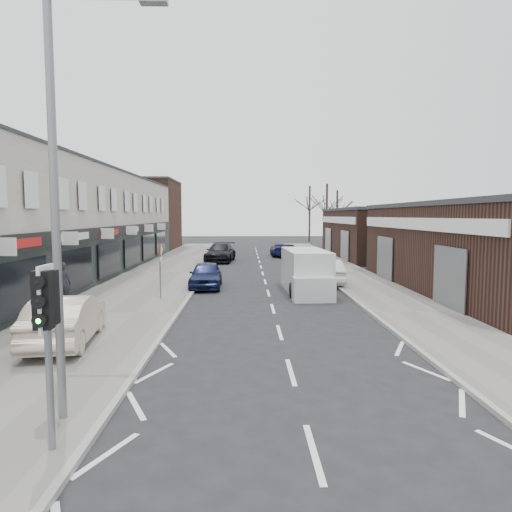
{
  "coord_description": "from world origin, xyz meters",
  "views": [
    {
      "loc": [
        -1.14,
        -9.39,
        4.02
      ],
      "look_at": [
        -0.8,
        6.52,
        2.6
      ],
      "focal_mm": 32.0,
      "sensor_mm": 36.0,
      "label": 1
    }
  ],
  "objects": [
    {
      "name": "tree_far_a",
      "position": [
        9.0,
        48.0,
        0.0
      ],
      "size": [
        3.6,
        3.6,
        8.0
      ],
      "primitive_type": null,
      "color": "#382D26",
      "rests_on": "ground"
    },
    {
      "name": "tree_far_b",
      "position": [
        11.5,
        54.0,
        0.0
      ],
      "size": [
        3.6,
        3.6,
        7.5
      ],
      "primitive_type": null,
      "color": "#382D26",
      "rests_on": "ground"
    },
    {
      "name": "parked_car_left_a",
      "position": [
        -3.4,
        15.85,
        0.72
      ],
      "size": [
        1.78,
        4.26,
        1.44
      ],
      "primitive_type": "imported",
      "rotation": [
        0.0,
        0.0,
        0.02
      ],
      "color": "#141B41",
      "rests_on": "ground"
    },
    {
      "name": "shop_terrace_left",
      "position": [
        -13.5,
        19.5,
        3.55
      ],
      "size": [
        8.0,
        41.0,
        7.1
      ],
      "primitive_type": "cube",
      "color": "beige",
      "rests_on": "ground"
    },
    {
      "name": "pedestrian",
      "position": [
        -9.2,
        10.59,
        1.06
      ],
      "size": [
        0.71,
        0.49,
        1.88
      ],
      "primitive_type": "imported",
      "rotation": [
        0.0,
        0.0,
        3.19
      ],
      "color": "black",
      "rests_on": "pavement_left"
    },
    {
      "name": "traffic_light",
      "position": [
        -4.4,
        -2.02,
        2.41
      ],
      "size": [
        0.28,
        0.6,
        3.1
      ],
      "color": "slate",
      "rests_on": "pavement_left"
    },
    {
      "name": "right_unit_near",
      "position": [
        12.5,
        14.0,
        2.25
      ],
      "size": [
        10.0,
        18.0,
        4.5
      ],
      "primitive_type": "cube",
      "color": "#331F17",
      "rests_on": "ground"
    },
    {
      "name": "right_unit_far",
      "position": [
        12.5,
        34.0,
        2.25
      ],
      "size": [
        10.0,
        16.0,
        4.5
      ],
      "primitive_type": "cube",
      "color": "#331F17",
      "rests_on": "ground"
    },
    {
      "name": "ground",
      "position": [
        0.0,
        0.0,
        0.0
      ],
      "size": [
        160.0,
        160.0,
        0.0
      ],
      "primitive_type": "plane",
      "color": "black",
      "rests_on": "ground"
    },
    {
      "name": "pavement_right",
      "position": [
        5.75,
        22.0,
        0.06
      ],
      "size": [
        3.5,
        64.0,
        0.12
      ],
      "primitive_type": "cube",
      "color": "slate",
      "rests_on": "ground"
    },
    {
      "name": "parked_car_right_a",
      "position": [
        3.5,
        17.06,
        0.73
      ],
      "size": [
        1.56,
        4.46,
        1.47
      ],
      "primitive_type": "imported",
      "rotation": [
        0.0,
        0.0,
        3.14
      ],
      "color": "silver",
      "rests_on": "ground"
    },
    {
      "name": "warning_sign",
      "position": [
        -5.16,
        12.0,
        2.2
      ],
      "size": [
        0.12,
        0.8,
        2.7
      ],
      "color": "slate",
      "rests_on": "pavement_left"
    },
    {
      "name": "parked_car_right_b",
      "position": [
        2.87,
        34.21,
        0.69
      ],
      "size": [
        1.78,
        4.09,
        1.37
      ],
      "primitive_type": "imported",
      "rotation": [
        0.0,
        0.0,
        3.1
      ],
      "color": "black",
      "rests_on": "ground"
    },
    {
      "name": "street_lamp",
      "position": [
        -4.53,
        -0.8,
        4.62
      ],
      "size": [
        2.23,
        0.22,
        8.0
      ],
      "color": "slate",
      "rests_on": "pavement_left"
    },
    {
      "name": "brick_block_far",
      "position": [
        -13.5,
        45.0,
        4.0
      ],
      "size": [
        8.0,
        10.0,
        8.0
      ],
      "primitive_type": "cube",
      "color": "#41271C",
      "rests_on": "ground"
    },
    {
      "name": "parked_car_right_c",
      "position": [
        2.2,
        35.46,
        0.64
      ],
      "size": [
        1.83,
        4.43,
        1.28
      ],
      "primitive_type": "imported",
      "rotation": [
        0.0,
        0.0,
        3.15
      ],
      "color": "#121239",
      "rests_on": "ground"
    },
    {
      "name": "white_van",
      "position": [
        2.0,
        14.19,
        1.05
      ],
      "size": [
        2.23,
        5.79,
        2.22
      ],
      "rotation": [
        0.0,
        0.0,
        0.05
      ],
      "color": "silver",
      "rests_on": "ground"
    },
    {
      "name": "sedan_on_pavement",
      "position": [
        -6.65,
        4.4,
        0.87
      ],
      "size": [
        2.13,
        4.69,
        1.49
      ],
      "primitive_type": "imported",
      "rotation": [
        0.0,
        0.0,
        3.27
      ],
      "color": "#C3B49C",
      "rests_on": "pavement_left"
    },
    {
      "name": "pavement_left",
      "position": [
        -6.75,
        22.0,
        0.06
      ],
      "size": [
        5.5,
        64.0,
        0.12
      ],
      "primitive_type": "cube",
      "color": "slate",
      "rests_on": "ground"
    },
    {
      "name": "parked_car_left_b",
      "position": [
        -3.4,
        30.26,
        0.8
      ],
      "size": [
        2.73,
        5.71,
        1.6
      ],
      "primitive_type": "imported",
      "rotation": [
        0.0,
        0.0,
        -0.09
      ],
      "color": "black",
      "rests_on": "ground"
    },
    {
      "name": "tree_far_c",
      "position": [
        8.5,
        60.0,
        0.0
      ],
      "size": [
        3.6,
        3.6,
        8.5
      ],
      "primitive_type": null,
      "color": "#382D26",
      "rests_on": "ground"
    }
  ]
}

